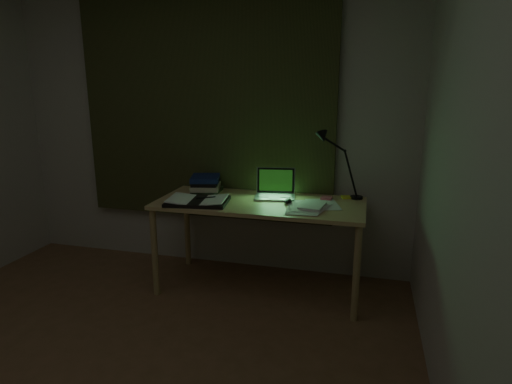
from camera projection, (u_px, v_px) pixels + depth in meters
wall_back at (207, 124)px, 3.66m from camera, size 3.50×0.00×2.50m
wall_right at (497, 190)px, 1.35m from camera, size 0.00×4.00×2.50m
curtain at (205, 101)px, 3.57m from camera, size 2.20×0.06×2.00m
desk at (260, 246)px, 3.34m from camera, size 1.57×0.69×0.72m
laptop at (275, 184)px, 3.32m from camera, size 0.36×0.39×0.22m
open_textbook at (198, 201)px, 3.20m from camera, size 0.49×0.38×0.04m
book_stack at (206, 184)px, 3.50m from camera, size 0.27×0.31×0.14m
loose_papers at (305, 205)px, 3.12m from camera, size 0.42×0.44×0.02m
mouse at (288, 201)px, 3.19m from camera, size 0.06×0.09×0.03m
sticky_yellow at (346, 197)px, 3.35m from camera, size 0.09×0.09×0.01m
sticky_pink at (326, 198)px, 3.31m from camera, size 0.09×0.09×0.02m
desk_lamp at (358, 166)px, 3.27m from camera, size 0.38×0.32×0.52m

